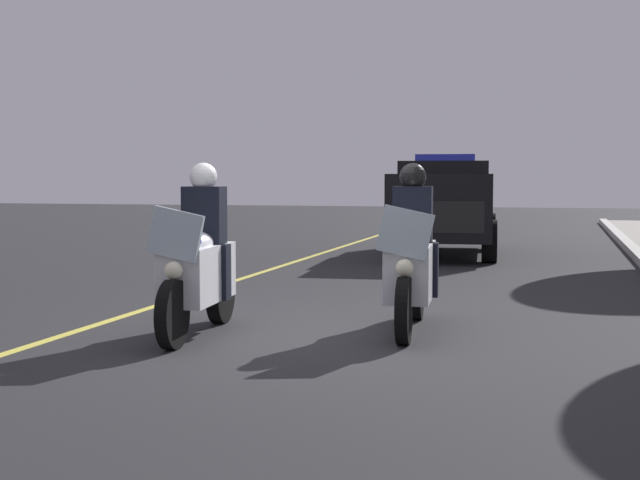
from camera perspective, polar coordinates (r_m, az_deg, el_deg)
The scene contains 5 objects.
ground_plane at distance 9.00m, azimuth -1.15°, elevation -6.02°, with size 80.00×80.00×0.00m, color #28282B.
lane_stripe_center at distance 9.87m, azimuth -13.97°, elevation -5.23°, with size 48.00×0.12×0.01m, color #E0D14C.
police_motorcycle_lead_left at distance 8.93m, azimuth -7.78°, elevation -1.61°, with size 2.14×0.62×1.72m.
police_motorcycle_lead_right at distance 9.13m, azimuth 5.84°, elevation -1.47°, with size 2.14×0.62×1.72m.
police_suv at distance 18.26m, azimuth 7.98°, elevation 2.38°, with size 5.03×2.37×2.05m.
Camera 1 is at (8.52, 2.46, 1.56)m, focal length 49.96 mm.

